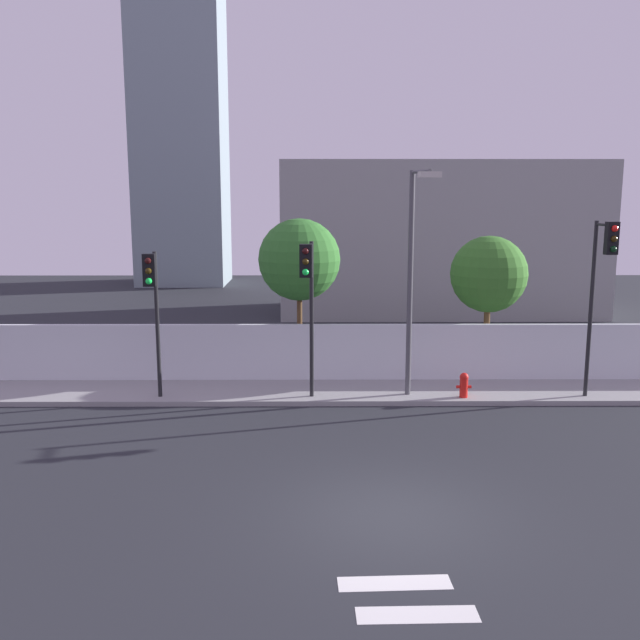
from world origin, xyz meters
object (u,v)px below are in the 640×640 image
at_px(traffic_light_center, 309,287).
at_px(street_lamp_curbside, 413,266).
at_px(fire_hydrant, 464,384).
at_px(roadside_tree_leftmost, 299,260).
at_px(traffic_light_left, 602,273).
at_px(traffic_light_right, 153,294).
at_px(roadside_tree_midleft, 489,275).

relative_size(traffic_light_center, street_lamp_curbside, 0.70).
relative_size(fire_hydrant, roadside_tree_leftmost, 0.14).
relative_size(traffic_light_left, traffic_light_right, 1.20).
bearing_deg(traffic_light_left, fire_hydrant, 175.58).
bearing_deg(traffic_light_center, roadside_tree_leftmost, 95.11).
height_order(street_lamp_curbside, roadside_tree_leftmost, street_lamp_curbside).
bearing_deg(street_lamp_curbside, traffic_light_left, -4.61).
bearing_deg(traffic_light_right, fire_hydrant, 2.08).
xyz_separation_m(traffic_light_center, traffic_light_right, (-4.40, 0.19, -0.22)).
distance_m(traffic_light_right, fire_hydrant, 9.36).
xyz_separation_m(traffic_light_center, fire_hydrant, (4.55, 0.51, -2.95)).
height_order(traffic_light_right, roadside_tree_midleft, roadside_tree_midleft).
height_order(traffic_light_right, fire_hydrant, traffic_light_right).
bearing_deg(roadside_tree_midleft, street_lamp_curbside, -132.52).
bearing_deg(fire_hydrant, traffic_light_left, -4.42).
bearing_deg(roadside_tree_midleft, roadside_tree_leftmost, -180.00).
height_order(roadside_tree_leftmost, roadside_tree_midleft, roadside_tree_leftmost).
xyz_separation_m(traffic_light_left, traffic_light_right, (-12.65, -0.04, -0.59)).
xyz_separation_m(traffic_light_right, street_lamp_curbside, (7.38, 0.46, 0.72)).
height_order(traffic_light_right, street_lamp_curbside, street_lamp_curbside).
relative_size(traffic_light_left, roadside_tree_leftmost, 0.98).
height_order(street_lamp_curbside, roadside_tree_midleft, street_lamp_curbside).
distance_m(traffic_light_right, roadside_tree_midleft, 11.03).
xyz_separation_m(traffic_light_center, street_lamp_curbside, (2.98, 0.65, 0.51)).
relative_size(street_lamp_curbside, roadside_tree_midleft, 1.40).
bearing_deg(traffic_light_center, traffic_light_left, 1.57).
height_order(traffic_light_left, roadside_tree_midleft, traffic_light_left).
relative_size(traffic_light_right, street_lamp_curbside, 0.65).
bearing_deg(roadside_tree_leftmost, street_lamp_curbside, -44.45).
bearing_deg(roadside_tree_leftmost, traffic_light_center, -84.89).
relative_size(traffic_light_right, roadside_tree_midleft, 0.91).
relative_size(traffic_light_center, roadside_tree_leftmost, 0.87).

